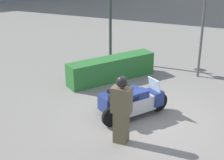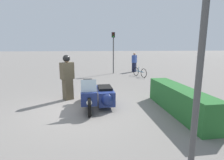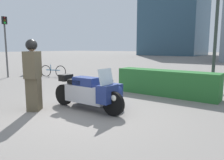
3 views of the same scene
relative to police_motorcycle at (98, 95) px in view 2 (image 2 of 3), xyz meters
The scene contains 8 objects.
ground_plane 0.74m from the police_motorcycle, 71.06° to the right, with size 160.00×160.00×0.00m, color slate.
police_motorcycle is the anchor object (origin of this frame).
officer_rider 1.71m from the police_motorcycle, 133.68° to the right, with size 0.54×0.59×1.86m.
hedge_bush_curbside 2.80m from the police_motorcycle, 70.32° to the left, with size 3.49×0.69×0.87m, color #28662D.
traffic_light_near 4.51m from the police_motorcycle, 16.25° to the left, with size 0.22×0.28×3.47m.
traffic_light_far 8.33m from the police_motorcycle, 167.32° to the left, with size 0.22×0.29×3.29m.
pedestrian_bystander 9.40m from the police_motorcycle, 156.55° to the left, with size 0.54×0.52×1.66m.
bicycle_parked 7.10m from the police_motorcycle, 150.57° to the left, with size 1.55×0.57×0.71m.
Camera 2 is at (5.95, 0.18, 2.19)m, focal length 28.00 mm.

